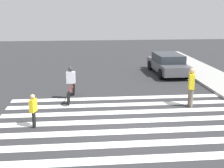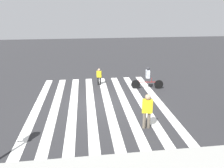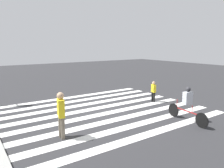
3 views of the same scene
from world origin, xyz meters
name	(u,v)px [view 2 (image 2 of 3)]	position (x,y,z in m)	size (l,w,h in m)	color
ground_plane	(99,104)	(0.00, 0.00, 0.00)	(60.00, 60.00, 0.00)	#2D2D30
crosswalk_stripes	(99,104)	(0.00, 0.00, 0.00)	(7.71, 10.00, 0.01)	white
pedestrian_adult_tall_backpack	(147,109)	(-2.03, 3.04, 0.98)	(0.52, 0.32, 1.73)	#6B6051
pedestrian_adult_blue_shirt	(99,76)	(-0.24, -3.46, 0.71)	(0.38, 0.26, 1.25)	black
cyclist_near_curb	(148,77)	(-3.56, -2.20, 0.86)	(2.27, 0.43, 1.60)	black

